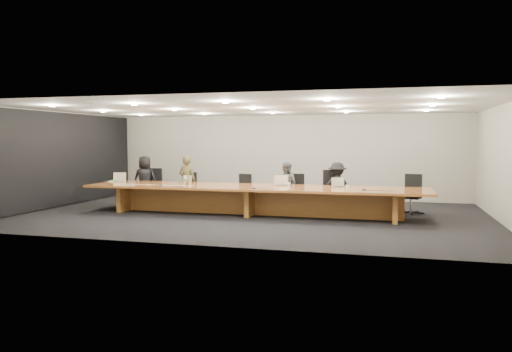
{
  "coord_description": "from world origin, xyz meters",
  "views": [
    {
      "loc": [
        3.52,
        -12.53,
        1.93
      ],
      "look_at": [
        0.0,
        0.3,
        1.0
      ],
      "focal_mm": 35.0,
      "sensor_mm": 36.0,
      "label": 1
    }
  ],
  "objects_px": {
    "chair_left": "(188,189)",
    "person_b": "(187,181)",
    "laptop_e": "(339,182)",
    "conference_table": "(253,195)",
    "laptop_d": "(281,180)",
    "laptop_b": "(185,179)",
    "person_d": "(337,187)",
    "chair_far_left": "(153,186)",
    "water_bottle": "(185,180)",
    "amber_mug": "(187,183)",
    "av_box": "(129,184)",
    "person_a": "(145,180)",
    "person_c": "(286,185)",
    "chair_mid_left": "(241,191)",
    "mic_left": "(161,185)",
    "chair_far_right": "(411,194)",
    "paper_cup_far": "(347,186)",
    "chair_mid_right": "(297,191)",
    "mic_center": "(254,188)",
    "mic_right": "(364,190)",
    "chair_right": "(332,190)",
    "paper_cup_near": "(289,184)",
    "laptop_a": "(119,177)"
  },
  "relations": [
    {
      "from": "mic_right",
      "to": "chair_far_right",
      "type": "bearing_deg",
      "value": 53.85
    },
    {
      "from": "person_b",
      "to": "av_box",
      "type": "xyz_separation_m",
      "value": [
        -0.98,
        -1.67,
        0.01
      ]
    },
    {
      "from": "paper_cup_far",
      "to": "av_box",
      "type": "xyz_separation_m",
      "value": [
        -5.77,
        -0.63,
        -0.03
      ]
    },
    {
      "from": "chair_far_right",
      "to": "paper_cup_near",
      "type": "bearing_deg",
      "value": -146.09
    },
    {
      "from": "paper_cup_far",
      "to": "mic_left",
      "type": "xyz_separation_m",
      "value": [
        -4.79,
        -0.71,
        -0.03
      ]
    },
    {
      "from": "person_b",
      "to": "av_box",
      "type": "height_order",
      "value": "person_b"
    },
    {
      "from": "chair_left",
      "to": "person_b",
      "type": "xyz_separation_m",
      "value": [
        -0.01,
        -0.05,
        0.25
      ]
    },
    {
      "from": "amber_mug",
      "to": "mic_right",
      "type": "bearing_deg",
      "value": -2.4
    },
    {
      "from": "person_b",
      "to": "amber_mug",
      "type": "height_order",
      "value": "person_b"
    },
    {
      "from": "chair_far_left",
      "to": "chair_right",
      "type": "relative_size",
      "value": 0.96
    },
    {
      "from": "chair_mid_right",
      "to": "person_d",
      "type": "relative_size",
      "value": 0.76
    },
    {
      "from": "person_c",
      "to": "paper_cup_near",
      "type": "relative_size",
      "value": 14.32
    },
    {
      "from": "av_box",
      "to": "paper_cup_near",
      "type": "bearing_deg",
      "value": -10.86
    },
    {
      "from": "av_box",
      "to": "chair_right",
      "type": "bearing_deg",
      "value": -3.99
    },
    {
      "from": "chair_left",
      "to": "paper_cup_near",
      "type": "distance_m",
      "value": 3.38
    },
    {
      "from": "chair_far_right",
      "to": "person_d",
      "type": "height_order",
      "value": "person_d"
    },
    {
      "from": "chair_far_left",
      "to": "water_bottle",
      "type": "distance_m",
      "value": 1.85
    },
    {
      "from": "conference_table",
      "to": "laptop_a",
      "type": "bearing_deg",
      "value": 175.53
    },
    {
      "from": "amber_mug",
      "to": "av_box",
      "type": "bearing_deg",
      "value": -164.32
    },
    {
      "from": "laptop_d",
      "to": "mic_left",
      "type": "bearing_deg",
      "value": 179.36
    },
    {
      "from": "laptop_e",
      "to": "chair_right",
      "type": "bearing_deg",
      "value": 88.24
    },
    {
      "from": "person_d",
      "to": "person_b",
      "type": "bearing_deg",
      "value": -7.02
    },
    {
      "from": "chair_mid_left",
      "to": "chair_mid_right",
      "type": "height_order",
      "value": "chair_mid_right"
    },
    {
      "from": "laptop_b",
      "to": "person_d",
      "type": "bearing_deg",
      "value": 31.17
    },
    {
      "from": "person_a",
      "to": "paper_cup_near",
      "type": "distance_m",
      "value": 4.8
    },
    {
      "from": "water_bottle",
      "to": "chair_far_left",
      "type": "bearing_deg",
      "value": 146.22
    },
    {
      "from": "conference_table",
      "to": "laptop_d",
      "type": "xyz_separation_m",
      "value": [
        0.7,
        0.28,
        0.38
      ]
    },
    {
      "from": "chair_mid_left",
      "to": "mic_left",
      "type": "relative_size",
      "value": 7.54
    },
    {
      "from": "chair_far_right",
      "to": "av_box",
      "type": "xyz_separation_m",
      "value": [
        -7.35,
        -1.79,
        0.23
      ]
    },
    {
      "from": "chair_right",
      "to": "av_box",
      "type": "height_order",
      "value": "chair_right"
    },
    {
      "from": "conference_table",
      "to": "laptop_e",
      "type": "relative_size",
      "value": 27.62
    },
    {
      "from": "laptop_d",
      "to": "person_a",
      "type": "bearing_deg",
      "value": 151.09
    },
    {
      "from": "person_b",
      "to": "laptop_e",
      "type": "distance_m",
      "value": 4.64
    },
    {
      "from": "mic_right",
      "to": "paper_cup_near",
      "type": "bearing_deg",
      "value": 163.73
    },
    {
      "from": "conference_table",
      "to": "av_box",
      "type": "distance_m",
      "value": 3.38
    },
    {
      "from": "mic_center",
      "to": "mic_right",
      "type": "bearing_deg",
      "value": 6.55
    },
    {
      "from": "chair_left",
      "to": "laptop_a",
      "type": "xyz_separation_m",
      "value": [
        -1.79,
        -0.89,
        0.38
      ]
    },
    {
      "from": "person_c",
      "to": "laptop_e",
      "type": "relative_size",
      "value": 4.16
    },
    {
      "from": "amber_mug",
      "to": "mic_center",
      "type": "xyz_separation_m",
      "value": [
        2.01,
        -0.5,
        -0.04
      ]
    },
    {
      "from": "person_a",
      "to": "chair_mid_right",
      "type": "bearing_deg",
      "value": 169.8
    },
    {
      "from": "person_a",
      "to": "person_c",
      "type": "relative_size",
      "value": 1.1
    },
    {
      "from": "person_c",
      "to": "mic_right",
      "type": "distance_m",
      "value": 2.73
    },
    {
      "from": "chair_left",
      "to": "mic_left",
      "type": "distance_m",
      "value": 1.82
    },
    {
      "from": "chair_mid_left",
      "to": "laptop_b",
      "type": "distance_m",
      "value": 1.68
    },
    {
      "from": "chair_right",
      "to": "mic_left",
      "type": "xyz_separation_m",
      "value": [
        -4.3,
        -1.75,
        0.18
      ]
    },
    {
      "from": "chair_far_left",
      "to": "mic_left",
      "type": "distance_m",
      "value": 2.25
    },
    {
      "from": "mic_left",
      "to": "mic_right",
      "type": "xyz_separation_m",
      "value": [
        5.23,
        0.3,
        -0.0
      ]
    },
    {
      "from": "conference_table",
      "to": "person_d",
      "type": "distance_m",
      "value": 2.43
    },
    {
      "from": "person_d",
      "to": "mic_right",
      "type": "height_order",
      "value": "person_d"
    },
    {
      "from": "person_d",
      "to": "laptop_b",
      "type": "xyz_separation_m",
      "value": [
        -4.12,
        -0.98,
        0.2
      ]
    }
  ]
}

